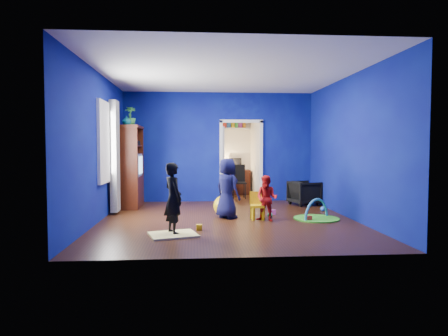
{
  "coord_description": "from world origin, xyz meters",
  "views": [
    {
      "loc": [
        -0.65,
        -7.89,
        1.45
      ],
      "look_at": [
        -0.03,
        0.4,
        1.01
      ],
      "focal_mm": 32.0,
      "sensor_mm": 36.0,
      "label": 1
    }
  ],
  "objects": [
    {
      "name": "toy_0",
      "position": [
        1.6,
        -0.26,
        0.05
      ],
      "size": [
        0.1,
        0.08,
        0.1
      ],
      "primitive_type": "cube",
      "color": "red",
      "rests_on": "floor"
    },
    {
      "name": "vase",
      "position": [
        -2.22,
        1.55,
        2.07
      ],
      "size": [
        0.26,
        0.26,
        0.22
      ],
      "primitive_type": "imported",
      "rotation": [
        0.0,
        0.0,
        0.3
      ],
      "color": "#0B585C",
      "rests_on": "tv_armoire"
    },
    {
      "name": "child_black",
      "position": [
        -1.0,
        -1.27,
        0.6
      ],
      "size": [
        0.46,
        0.52,
        1.2
      ],
      "primitive_type": "imported",
      "rotation": [
        0.0,
        0.0,
        2.07
      ],
      "color": "black",
      "rests_on": "floor"
    },
    {
      "name": "floor",
      "position": [
        0.0,
        0.0,
        0.0
      ],
      "size": [
        5.0,
        5.5,
        0.01
      ],
      "primitive_type": "cube",
      "color": "black",
      "rests_on": "ground"
    },
    {
      "name": "wall_front",
      "position": [
        0.0,
        -2.75,
        1.45
      ],
      "size": [
        5.0,
        0.02,
        2.9
      ],
      "primitive_type": "cube",
      "color": "#090C6A",
      "rests_on": "floor"
    },
    {
      "name": "child_navy",
      "position": [
        0.01,
        0.17,
        0.61
      ],
      "size": [
        0.68,
        0.71,
        1.23
      ],
      "primitive_type": "imported",
      "rotation": [
        0.0,
        0.0,
        2.25
      ],
      "color": "#10183B",
      "rests_on": "floor"
    },
    {
      "name": "desk_monitor",
      "position": [
        0.6,
        4.38,
        0.95
      ],
      "size": [
        0.4,
        0.05,
        0.32
      ],
      "primitive_type": "cube",
      "color": "black",
      "rests_on": "study_desk"
    },
    {
      "name": "yellow_blanket",
      "position": [
        -1.0,
        -1.37,
        0.01
      ],
      "size": [
        0.89,
        0.78,
        0.03
      ],
      "primitive_type": "cube",
      "rotation": [
        0.0,
        0.0,
        0.28
      ],
      "color": "#F2E07A",
      "rests_on": "floor"
    },
    {
      "name": "toy_4",
      "position": [
        1.04,
        0.54,
        0.05
      ],
      "size": [
        0.1,
        0.08,
        0.1
      ],
      "primitive_type": "cube",
      "color": "#CB4CAE",
      "rests_on": "floor"
    },
    {
      "name": "wall_right",
      "position": [
        2.5,
        0.0,
        1.45
      ],
      "size": [
        0.02,
        5.5,
        2.9
      ],
      "primitive_type": "cube",
      "color": "#090C6A",
      "rests_on": "floor"
    },
    {
      "name": "study_desk",
      "position": [
        0.6,
        4.26,
        0.38
      ],
      "size": [
        0.88,
        0.44,
        0.75
      ],
      "primitive_type": "cube",
      "color": "#3D140A",
      "rests_on": "floor"
    },
    {
      "name": "toy_1",
      "position": [
        2.25,
        0.89,
        0.06
      ],
      "size": [
        0.11,
        0.11,
        0.11
      ],
      "primitive_type": "sphere",
      "color": "blue",
      "rests_on": "floor"
    },
    {
      "name": "wall_left",
      "position": [
        -2.5,
        0.0,
        1.45
      ],
      "size": [
        0.02,
        5.5,
        2.9
      ],
      "primitive_type": "cube",
      "color": "#090C6A",
      "rests_on": "floor"
    },
    {
      "name": "book_shelf",
      "position": [
        0.6,
        4.37,
        2.02
      ],
      "size": [
        0.88,
        0.24,
        0.04
      ],
      "primitive_type": "cube",
      "color": "white",
      "rests_on": "study_desk"
    },
    {
      "name": "curtain",
      "position": [
        -2.37,
        0.9,
        1.25
      ],
      "size": [
        0.14,
        0.42,
        2.4
      ],
      "primitive_type": "cube",
      "color": "slate",
      "rests_on": "floor"
    },
    {
      "name": "wall_back",
      "position": [
        0.0,
        2.75,
        1.45
      ],
      "size": [
        5.0,
        0.02,
        2.9
      ],
      "primitive_type": "cube",
      "color": "#090C6A",
      "rests_on": "floor"
    },
    {
      "name": "kid_chair",
      "position": [
        0.61,
        -0.02,
        0.25
      ],
      "size": [
        0.33,
        0.33,
        0.5
      ],
      "primitive_type": "cube",
      "rotation": [
        0.0,
        0.0,
        -0.18
      ],
      "color": "yellow",
      "rests_on": "floor"
    },
    {
      "name": "desk_lamp",
      "position": [
        0.32,
        4.32,
        0.93
      ],
      "size": [
        0.14,
        0.14,
        0.14
      ],
      "primitive_type": "sphere",
      "color": "#FFD88C",
      "rests_on": "study_desk"
    },
    {
      "name": "toy_3",
      "position": [
        0.9,
        0.18,
        0.06
      ],
      "size": [
        0.11,
        0.11,
        0.11
      ],
      "primitive_type": "sphere",
      "color": "green",
      "rests_on": "floor"
    },
    {
      "name": "alcove",
      "position": [
        0.6,
        3.62,
        1.25
      ],
      "size": [
        1.0,
        1.75,
        2.5
      ],
      "primitive_type": null,
      "color": "silver",
      "rests_on": "floor"
    },
    {
      "name": "toy_arch",
      "position": [
        1.8,
        -0.08,
        0.02
      ],
      "size": [
        0.66,
        0.56,
        0.81
      ],
      "primitive_type": "torus",
      "rotation": [
        1.57,
        0.0,
        0.7
      ],
      "color": "#3F8CD8",
      "rests_on": "floor"
    },
    {
      "name": "window_left",
      "position": [
        -2.48,
        0.35,
        1.55
      ],
      "size": [
        0.03,
        0.95,
        1.55
      ],
      "primitive_type": "cube",
      "color": "white",
      "rests_on": "wall_left"
    },
    {
      "name": "armchair",
      "position": [
        2.1,
        1.88,
        0.3
      ],
      "size": [
        0.83,
        0.82,
        0.61
      ],
      "primitive_type": "imported",
      "rotation": [
        0.0,
        0.0,
        1.88
      ],
      "color": "black",
      "rests_on": "floor"
    },
    {
      "name": "crt_tv",
      "position": [
        -2.18,
        1.85,
        1.02
      ],
      "size": [
        0.46,
        0.7,
        0.54
      ],
      "primitive_type": "cube",
      "color": "silver",
      "rests_on": "tv_armoire"
    },
    {
      "name": "potted_plant",
      "position": [
        -2.22,
        2.07,
        2.2
      ],
      "size": [
        0.31,
        0.31,
        0.49
      ],
      "primitive_type": "imported",
      "rotation": [
        0.0,
        0.0,
        0.14
      ],
      "color": "green",
      "rests_on": "tv_armoire"
    },
    {
      "name": "folding_chair",
      "position": [
        0.6,
        3.3,
        0.46
      ],
      "size": [
        0.4,
        0.4,
        0.92
      ],
      "primitive_type": "cube",
      "color": "black",
      "rests_on": "floor"
    },
    {
      "name": "toddler_red",
      "position": [
        0.76,
        -0.22,
        0.45
      ],
      "size": [
        0.55,
        0.51,
        0.9
      ],
      "primitive_type": "imported",
      "rotation": [
        0.0,
        0.0,
        -0.52
      ],
      "color": "#AD121F",
      "rests_on": "floor"
    },
    {
      "name": "toy_2",
      "position": [
        -0.57,
        -0.97,
        0.05
      ],
      "size": [
        0.1,
        0.08,
        0.1
      ],
      "primitive_type": "cube",
      "color": "yellow",
      "rests_on": "floor"
    },
    {
      "name": "play_mat",
      "position": [
        1.8,
        -0.08,
        0.01
      ],
      "size": [
        0.91,
        0.91,
        0.02
      ],
      "primitive_type": "cylinder",
      "color": "green",
      "rests_on": "floor"
    },
    {
      "name": "tv_armoire",
      "position": [
        -2.22,
        1.85,
        0.98
      ],
      "size": [
        0.58,
        1.14,
        1.96
      ],
      "primitive_type": "cube",
      "color": "#3E150A",
      "rests_on": "floor"
    },
    {
      "name": "ceiling",
      "position": [
        0.0,
        0.0,
        2.9
      ],
      "size": [
        5.0,
        5.5,
        0.01
      ],
      "primitive_type": "cube",
      "color": "white",
      "rests_on": "wall_back"
    },
    {
      "name": "hopper_ball",
      "position": [
        -0.04,
        0.42,
        0.22
      ],
      "size": [
        0.44,
        0.44,
        0.44
      ],
      "primitive_type": "sphere",
      "color": "yellow",
      "rests_on": "floor"
    },
    {
      "name": "doorway",
      "position": [
        0.6,
        2.75,
        1.05
      ],
      "size": [
        1.16,
        0.1,
        2.1
      ],
      "primitive_type": "cube",
      "color": "white",
      "rests_on": "floor"
    }
  ]
}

